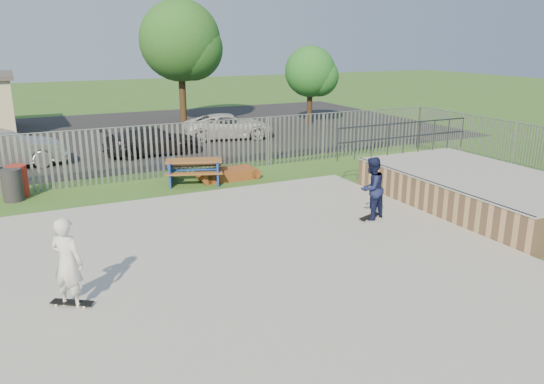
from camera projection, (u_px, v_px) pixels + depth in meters
name	position (u px, v px, depth m)	size (l,w,h in m)	color
ground	(190.00, 281.00, 11.46)	(120.00, 120.00, 0.00)	#3D6322
concrete_slab	(189.00, 277.00, 11.44)	(15.00, 12.00, 0.15)	#A4A49F
quarter_pipe	(478.00, 191.00, 16.18)	(5.50, 7.05, 2.19)	#A77F5D
fence	(174.00, 181.00, 15.56)	(26.04, 16.02, 2.00)	gray
picnic_table	(194.00, 171.00, 19.18)	(2.42, 2.20, 0.84)	brown
funbox	(228.00, 174.00, 19.66)	(1.91, 0.96, 0.38)	brown
trash_bin_red	(18.00, 181.00, 17.39)	(0.63, 0.63, 1.05)	maroon
trash_bin_grey	(12.00, 185.00, 16.95)	(0.63, 0.63, 1.05)	#2A2A2D
parking_lot	(81.00, 138.00, 27.87)	(40.00, 18.00, 0.02)	black
car_silver	(2.00, 149.00, 21.08)	(1.63, 4.68, 1.54)	#B2B2B7
car_dark	(153.00, 141.00, 23.66)	(1.76, 4.33, 1.26)	black
car_white	(229.00, 126.00, 27.48)	(2.12, 4.59, 1.28)	silver
tree_mid	(180.00, 41.00, 30.86)	(4.72, 4.72, 7.28)	#402E19
tree_right	(310.00, 72.00, 31.52)	(3.01, 3.01, 4.65)	#3A2717
skateboard_a	(370.00, 217.00, 14.94)	(0.82, 0.46, 0.08)	black
skateboard_b	(72.00, 303.00, 10.07)	(0.78, 0.61, 0.08)	black
skater_navy	(371.00, 188.00, 14.71)	(0.86, 0.67, 1.77)	#141A40
skater_white	(67.00, 263.00, 9.84)	(0.64, 0.42, 1.77)	silver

